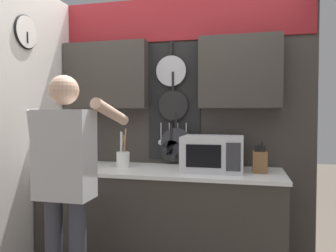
% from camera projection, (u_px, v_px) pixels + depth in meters
% --- Properties ---
extents(base_cabinet_counter, '(2.05, 0.66, 0.92)m').
position_uv_depth(base_cabinet_counter, '(160.00, 222.00, 2.82)').
color(base_cabinet_counter, '#38332D').
rests_on(base_cabinet_counter, ground_plane).
extents(back_wall_unit, '(2.62, 0.20, 2.47)m').
position_uv_depth(back_wall_unit, '(168.00, 105.00, 3.08)').
color(back_wall_unit, '#38332D').
rests_on(back_wall_unit, ground_plane).
extents(side_wall, '(0.07, 1.60, 2.47)m').
position_uv_depth(side_wall, '(24.00, 131.00, 2.66)').
color(side_wall, silver).
rests_on(side_wall, ground_plane).
extents(microwave, '(0.50, 0.40, 0.29)m').
position_uv_depth(microwave, '(213.00, 153.00, 2.73)').
color(microwave, silver).
rests_on(microwave, base_cabinet_counter).
extents(knife_block, '(0.11, 0.15, 0.25)m').
position_uv_depth(knife_block, '(260.00, 161.00, 2.64)').
color(knife_block, brown).
rests_on(knife_block, base_cabinet_counter).
extents(utensil_crock, '(0.12, 0.12, 0.34)m').
position_uv_depth(utensil_crock, '(123.00, 158.00, 2.91)').
color(utensil_crock, white).
rests_on(utensil_crock, base_cabinet_counter).
extents(person, '(0.54, 0.65, 1.65)m').
position_uv_depth(person, '(66.00, 173.00, 2.24)').
color(person, '#383842').
rests_on(person, ground_plane).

